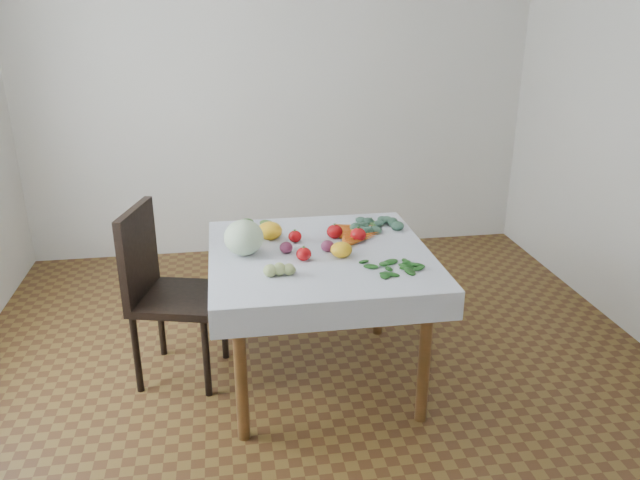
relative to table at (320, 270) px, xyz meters
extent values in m
plane|color=brown|center=(0.00, 0.00, -0.65)|extent=(4.00, 4.00, 0.00)
cube|color=silver|center=(0.00, 2.00, 0.70)|extent=(4.00, 0.04, 2.70)
cube|color=brown|center=(0.00, 0.00, 0.08)|extent=(1.00, 1.00, 0.04)
cylinder|color=brown|center=(-0.44, -0.44, -0.30)|extent=(0.06, 0.06, 0.71)
cylinder|color=brown|center=(0.44, -0.44, -0.30)|extent=(0.06, 0.06, 0.71)
cylinder|color=brown|center=(-0.44, 0.44, -0.30)|extent=(0.06, 0.06, 0.71)
cylinder|color=brown|center=(0.44, 0.44, -0.30)|extent=(0.06, 0.06, 0.71)
cube|color=white|center=(0.00, 0.00, 0.10)|extent=(1.12, 1.12, 0.01)
cube|color=black|center=(-0.74, 0.17, -0.18)|extent=(0.54, 0.54, 0.04)
cube|color=black|center=(-0.93, 0.22, 0.08)|extent=(0.15, 0.43, 0.48)
cylinder|color=black|center=(-0.97, 0.03, -0.43)|extent=(0.04, 0.04, 0.45)
cylinder|color=black|center=(-0.61, -0.06, -0.43)|extent=(0.04, 0.04, 0.45)
cylinder|color=black|center=(-0.88, 0.40, -0.43)|extent=(0.04, 0.04, 0.45)
cylinder|color=black|center=(-0.51, 0.30, -0.43)|extent=(0.04, 0.04, 0.45)
ellipsoid|color=beige|center=(-0.38, 0.04, 0.19)|extent=(0.23, 0.23, 0.18)
ellipsoid|color=#A80B0F|center=(-0.11, 0.16, 0.13)|extent=(0.09, 0.09, 0.06)
ellipsoid|color=#A80B0F|center=(0.23, 0.12, 0.14)|extent=(0.09, 0.09, 0.07)
ellipsoid|color=#A80B0F|center=(0.11, 0.19, 0.14)|extent=(0.11, 0.11, 0.08)
ellipsoid|color=#A80B0F|center=(-0.10, -0.09, 0.14)|extent=(0.10, 0.10, 0.07)
ellipsoid|color=yellow|center=(-0.24, 0.23, 0.15)|extent=(0.18, 0.18, 0.09)
ellipsoid|color=yellow|center=(0.10, -0.08, 0.14)|extent=(0.13, 0.13, 0.08)
ellipsoid|color=#53172B|center=(-0.17, 0.02, 0.13)|extent=(0.07, 0.07, 0.06)
ellipsoid|color=#53172B|center=(0.04, 0.00, 0.13)|extent=(0.09, 0.09, 0.06)
ellipsoid|color=#A2B166|center=(-0.20, -0.28, 0.13)|extent=(0.05, 0.05, 0.05)
ellipsoid|color=#A2B166|center=(-0.23, -0.27, 0.13)|extent=(0.05, 0.05, 0.05)
ellipsoid|color=#A2B166|center=(-0.21, -0.31, 0.13)|extent=(0.05, 0.05, 0.05)
ellipsoid|color=#A2B166|center=(-0.18, -0.25, 0.13)|extent=(0.05, 0.05, 0.05)
ellipsoid|color=#A2B166|center=(-0.28, -0.29, 0.13)|extent=(0.05, 0.05, 0.05)
cone|color=orange|center=(0.24, 0.31, 0.12)|extent=(0.23, 0.04, 0.03)
cone|color=orange|center=(0.24, 0.27, 0.12)|extent=(0.23, 0.05, 0.03)
cone|color=orange|center=(0.24, 0.24, 0.12)|extent=(0.23, 0.07, 0.03)
cone|color=orange|center=(0.24, 0.20, 0.12)|extent=(0.23, 0.09, 0.03)
cone|color=orange|center=(0.24, 0.16, 0.12)|extent=(0.23, 0.10, 0.03)
cone|color=orange|center=(0.24, 0.13, 0.12)|extent=(0.22, 0.12, 0.03)
cone|color=orange|center=(0.24, 0.09, 0.12)|extent=(0.22, 0.14, 0.03)
ellipsoid|color=#3C6350|center=(0.39, 0.30, 0.12)|extent=(0.06, 0.06, 0.04)
ellipsoid|color=#3C6350|center=(0.34, 0.30, 0.12)|extent=(0.06, 0.06, 0.04)
ellipsoid|color=#3C6350|center=(0.40, 0.26, 0.12)|extent=(0.06, 0.06, 0.04)
ellipsoid|color=#3C6350|center=(0.39, 0.34, 0.12)|extent=(0.06, 0.06, 0.04)
ellipsoid|color=#3C6350|center=(0.32, 0.26, 0.12)|extent=(0.06, 0.06, 0.04)
ellipsoid|color=#3C6350|center=(0.45, 0.28, 0.12)|extent=(0.06, 0.06, 0.04)
ellipsoid|color=#3C6350|center=(0.32, 0.35, 0.12)|extent=(0.06, 0.06, 0.04)
ellipsoid|color=#3C6350|center=(0.37, 0.21, 0.12)|extent=(0.06, 0.06, 0.04)
ellipsoid|color=#3C6350|center=(0.45, 0.35, 0.12)|extent=(0.06, 0.06, 0.04)
ellipsoid|color=#3C6350|center=(0.25, 0.29, 0.12)|extent=(0.06, 0.06, 0.04)
ellipsoid|color=#3C6350|center=(0.47, 0.22, 0.12)|extent=(0.06, 0.06, 0.04)
ellipsoid|color=#3C6350|center=(0.36, 0.41, 0.12)|extent=(0.06, 0.06, 0.04)
ellipsoid|color=#1D5A1C|center=(0.34, -0.27, 0.11)|extent=(0.06, 0.04, 0.01)
ellipsoid|color=#1D5A1C|center=(0.30, -0.25, 0.11)|extent=(0.06, 0.04, 0.01)
ellipsoid|color=#1D5A1C|center=(0.32, -0.30, 0.11)|extent=(0.06, 0.04, 0.01)
ellipsoid|color=#1D5A1C|center=(0.35, -0.25, 0.11)|extent=(0.06, 0.04, 0.01)
ellipsoid|color=#1D5A1C|center=(0.28, -0.27, 0.11)|extent=(0.06, 0.04, 0.01)
ellipsoid|color=#1D5A1C|center=(0.36, -0.30, 0.11)|extent=(0.06, 0.04, 0.01)
ellipsoid|color=#1D5A1C|center=(0.31, -0.22, 0.11)|extent=(0.06, 0.04, 0.01)
ellipsoid|color=#1D5A1C|center=(0.29, -0.32, 0.11)|extent=(0.06, 0.04, 0.01)
ellipsoid|color=#1D5A1C|center=(0.39, -0.26, 0.11)|extent=(0.06, 0.04, 0.01)
ellipsoid|color=#1D5A1C|center=(0.25, -0.24, 0.11)|extent=(0.06, 0.04, 0.01)
ellipsoid|color=#1D5A1C|center=(0.35, -0.34, 0.11)|extent=(0.06, 0.04, 0.01)
ellipsoid|color=#1D5A1C|center=(0.36, -0.20, 0.11)|extent=(0.06, 0.04, 0.01)
ellipsoid|color=#1D5A1C|center=(0.23, -0.31, 0.11)|extent=(0.06, 0.04, 0.01)
ellipsoid|color=#1D5A1C|center=(0.42, -0.30, 0.11)|extent=(0.06, 0.04, 0.01)
ellipsoid|color=#1D5A1C|center=(0.27, -0.19, 0.11)|extent=(0.06, 0.04, 0.01)
ellipsoid|color=#1D5A1C|center=(0.30, -0.37, 0.11)|extent=(0.06, 0.04, 0.01)
ellipsoid|color=#1D5A1C|center=(0.43, -0.21, 0.11)|extent=(0.06, 0.04, 0.01)
ellipsoid|color=#1D5A1C|center=(0.19, -0.26, 0.11)|extent=(0.06, 0.04, 0.01)
ellipsoid|color=#4B7E39|center=(-0.28, 0.39, 0.12)|extent=(0.06, 0.06, 0.03)
ellipsoid|color=#4B7E39|center=(-0.33, 0.40, 0.12)|extent=(0.06, 0.06, 0.03)
ellipsoid|color=#4B7E39|center=(-0.29, 0.36, 0.12)|extent=(0.06, 0.06, 0.03)
ellipsoid|color=#4B7E39|center=(-0.28, 0.42, 0.12)|extent=(0.06, 0.06, 0.03)
ellipsoid|color=#4B7E39|center=(-0.35, 0.37, 0.12)|extent=(0.06, 0.06, 0.03)
ellipsoid|color=#4B7E39|center=(-0.24, 0.37, 0.12)|extent=(0.06, 0.06, 0.03)
ellipsoid|color=#4B7E39|center=(-0.33, 0.44, 0.12)|extent=(0.06, 0.06, 0.03)
ellipsoid|color=#4B7E39|center=(-0.33, 0.32, 0.12)|extent=(0.06, 0.06, 0.03)
ellipsoid|color=#4B7E39|center=(-0.23, 0.42, 0.12)|extent=(0.06, 0.06, 0.03)
ellipsoid|color=#4B7E39|center=(-0.40, 0.40, 0.12)|extent=(0.06, 0.06, 0.03)
ellipsoid|color=#4B7E39|center=(-0.24, 0.32, 0.12)|extent=(0.06, 0.06, 0.03)
ellipsoid|color=#4B7E39|center=(-0.29, 0.48, 0.12)|extent=(0.06, 0.06, 0.03)
ellipsoid|color=#4B7E39|center=(-0.40, 0.32, 0.12)|extent=(0.06, 0.06, 0.03)
camera|label=1|loc=(-0.47, -2.92, 1.31)|focal=35.00mm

